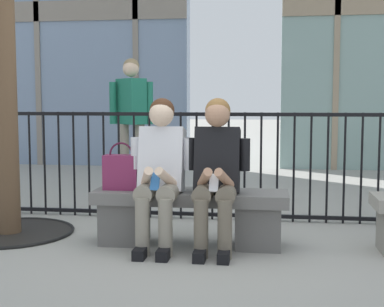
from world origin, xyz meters
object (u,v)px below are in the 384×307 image
(bystander_at_railing, at_px, (131,116))
(stone_bench, at_px, (190,212))
(handbag_on_bench, at_px, (121,171))
(seated_person_companion, at_px, (216,169))
(seated_person_with_phone, at_px, (160,168))

(bystander_at_railing, bearing_deg, stone_bench, -64.48)
(stone_bench, xyz_separation_m, handbag_on_bench, (-0.58, -0.01, 0.33))
(seated_person_companion, bearing_deg, bystander_at_railing, 118.71)
(stone_bench, bearing_deg, bystander_at_railing, 115.52)
(bystander_at_railing, bearing_deg, seated_person_with_phone, -70.46)
(seated_person_with_phone, distance_m, handbag_on_bench, 0.38)
(stone_bench, xyz_separation_m, seated_person_with_phone, (-0.23, -0.13, 0.38))
(stone_bench, height_order, handbag_on_bench, handbag_on_bench)
(seated_person_with_phone, distance_m, bystander_at_railing, 2.53)
(seated_person_with_phone, xyz_separation_m, bystander_at_railing, (-0.84, 2.36, 0.35))
(seated_person_companion, bearing_deg, seated_person_with_phone, 180.00)
(seated_person_companion, bearing_deg, stone_bench, 150.49)
(seated_person_with_phone, xyz_separation_m, seated_person_companion, (0.45, 0.00, 0.00))
(stone_bench, height_order, seated_person_with_phone, seated_person_with_phone)
(seated_person_with_phone, bearing_deg, stone_bench, 29.51)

